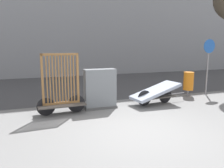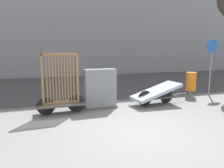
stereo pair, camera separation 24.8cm
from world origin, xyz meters
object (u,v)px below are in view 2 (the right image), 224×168
at_px(bike_cart_with_mattress, 156,93).
at_px(trash_bin, 191,81).
at_px(utility_cabinet, 100,90).
at_px(bike_cart_with_bedframe, 61,93).
at_px(sign_post, 212,58).

xyz_separation_m(bike_cart_with_mattress, trash_bin, (2.10, 0.74, 0.21)).
bearing_deg(utility_cabinet, bike_cart_with_mattress, -5.66).
xyz_separation_m(bike_cart_with_bedframe, trash_bin, (5.54, 0.74, -0.03)).
bearing_deg(sign_post, utility_cabinet, -174.27).
bearing_deg(trash_bin, utility_cabinet, -172.81).
xyz_separation_m(utility_cabinet, sign_post, (5.18, 0.52, 1.01)).
height_order(trash_bin, sign_post, sign_post).
height_order(bike_cart_with_bedframe, trash_bin, bike_cart_with_bedframe).
bearing_deg(trash_bin, bike_cart_with_mattress, -160.64).
bearing_deg(bike_cart_with_bedframe, bike_cart_with_mattress, -2.39).
xyz_separation_m(bike_cart_with_bedframe, bike_cart_with_mattress, (3.44, 0.00, -0.24)).
height_order(bike_cart_with_bedframe, utility_cabinet, bike_cart_with_bedframe).
bearing_deg(utility_cabinet, bike_cart_with_bedframe, -171.26).
bearing_deg(utility_cabinet, trash_bin, 7.19).
distance_m(utility_cabinet, trash_bin, 4.22).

